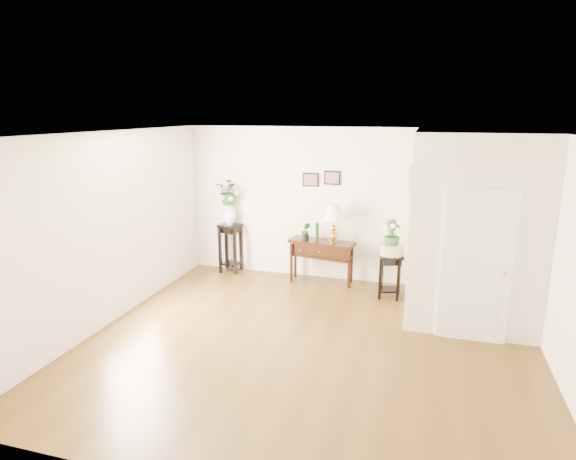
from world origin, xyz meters
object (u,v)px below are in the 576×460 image
at_px(plant_stand_a, 231,248).
at_px(plant_stand_b, 390,276).
at_px(console_table, 321,262).
at_px(table_lamp, 334,223).

distance_m(plant_stand_a, plant_stand_b, 3.14).
bearing_deg(plant_stand_a, console_table, -3.80).
bearing_deg(table_lamp, plant_stand_a, 176.59).
height_order(table_lamp, plant_stand_b, table_lamp).
bearing_deg(plant_stand_a, plant_stand_b, -9.28).
distance_m(console_table, table_lamp, 0.77).
xyz_separation_m(table_lamp, plant_stand_b, (1.05, -0.38, -0.77)).
bearing_deg(plant_stand_b, plant_stand_a, 170.72).
relative_size(console_table, table_lamp, 1.74).
xyz_separation_m(console_table, table_lamp, (0.21, 0.00, 0.74)).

